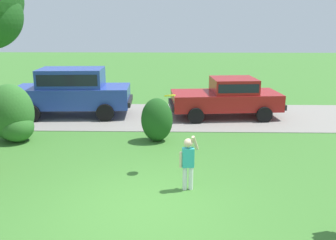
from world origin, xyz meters
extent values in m
plane|color=#3D752D|center=(0.00, 0.00, 0.00)|extent=(80.00, 80.00, 0.00)
cube|color=gray|center=(0.00, 7.59, 0.01)|extent=(28.00, 4.40, 0.02)
ellipsoid|color=#33702B|center=(-4.55, 4.40, 0.91)|extent=(1.46, 1.33, 1.82)
ellipsoid|color=#33702B|center=(-4.31, 4.25, 0.47)|extent=(1.04, 1.04, 0.93)
ellipsoid|color=#1E511C|center=(0.11, 4.42, 0.69)|extent=(1.00, 0.83, 1.39)
cube|color=maroon|center=(2.65, 7.59, 0.68)|extent=(4.35, 2.23, 0.64)
cube|color=maroon|center=(2.97, 7.62, 1.28)|extent=(1.82, 1.77, 0.56)
cube|color=black|center=(2.97, 7.62, 1.28)|extent=(1.69, 1.78, 0.34)
cylinder|color=black|center=(1.44, 6.54, 0.30)|extent=(0.62, 0.28, 0.60)
cylinder|color=black|center=(1.27, 8.41, 0.30)|extent=(0.62, 0.28, 0.60)
cylinder|color=black|center=(4.04, 6.78, 0.30)|extent=(0.62, 0.28, 0.60)
cylinder|color=black|center=(3.86, 8.65, 0.30)|extent=(0.62, 0.28, 0.60)
cube|color=black|center=(0.52, 7.39, 0.52)|extent=(0.28, 1.75, 0.20)
cube|color=black|center=(4.78, 7.80, 0.52)|extent=(0.28, 1.75, 0.20)
cube|color=#28429E|center=(-3.45, 7.62, 0.80)|extent=(4.60, 2.10, 0.80)
cube|color=#28429E|center=(-3.45, 7.62, 1.56)|extent=(2.57, 1.76, 0.72)
cube|color=black|center=(-3.45, 7.62, 1.56)|extent=(2.37, 1.77, 0.43)
cylinder|color=black|center=(-4.78, 6.60, 0.34)|extent=(0.69, 0.26, 0.68)
cylinder|color=black|center=(-4.90, 8.48, 0.34)|extent=(0.69, 0.26, 0.68)
cylinder|color=black|center=(-2.00, 6.77, 0.34)|extent=(0.69, 0.26, 0.68)
cylinder|color=black|center=(-2.11, 8.65, 0.34)|extent=(0.69, 0.26, 0.68)
cube|color=black|center=(-5.73, 7.49, 0.60)|extent=(0.22, 1.75, 0.20)
cube|color=black|center=(-1.16, 7.76, 0.60)|extent=(0.22, 1.75, 0.20)
cylinder|color=white|center=(0.93, 0.87, 0.28)|extent=(0.10, 0.10, 0.55)
cylinder|color=white|center=(1.06, 0.88, 0.28)|extent=(0.10, 0.10, 0.55)
cube|color=#33B2B2|center=(0.99, 0.87, 0.77)|extent=(0.28, 0.19, 0.44)
sphere|color=beige|center=(0.99, 0.87, 1.11)|extent=(0.20, 0.20, 0.20)
cylinder|color=beige|center=(1.15, 0.94, 1.09)|extent=(0.19, 0.25, 0.39)
cylinder|color=beige|center=(0.84, 0.86, 0.72)|extent=(0.07, 0.07, 0.36)
cylinder|color=yellow|center=(0.56, 2.01, 1.95)|extent=(0.29, 0.28, 0.12)
cylinder|color=red|center=(0.56, 2.01, 1.95)|extent=(0.16, 0.16, 0.08)
camera|label=1|loc=(0.74, -6.89, 3.69)|focal=39.64mm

